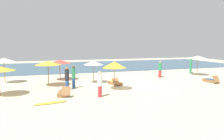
{
  "coord_description": "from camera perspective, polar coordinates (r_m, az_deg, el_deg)",
  "views": [
    {
      "loc": [
        -7.12,
        -17.82,
        3.67
      ],
      "look_at": [
        -0.51,
        2.4,
        1.1
      ],
      "focal_mm": 36.47,
      "sensor_mm": 36.0,
      "label": 1
    }
  ],
  "objects": [
    {
      "name": "ground_plane",
      "position": [
        19.53,
        3.61,
        -3.95
      ],
      "size": [
        60.0,
        60.0,
        0.0
      ],
      "primitive_type": "plane",
      "color": "beige"
    },
    {
      "name": "ocean_water",
      "position": [
        35.72,
        -6.52,
        0.99
      ],
      "size": [
        48.0,
        16.0,
        0.06
      ],
      "primitive_type": "cube",
      "color": "#3D6075",
      "rests_on": "ground_plane"
    },
    {
      "name": "umbrella_0",
      "position": [
        27.11,
        20.69,
        3.02
      ],
      "size": [
        2.17,
        2.17,
        2.21
      ],
      "color": "brown",
      "rests_on": "ground_plane"
    },
    {
      "name": "umbrella_1",
      "position": [
        22.71,
        -12.99,
        2.06
      ],
      "size": [
        2.28,
        2.28,
        1.99
      ],
      "color": "brown",
      "rests_on": "ground_plane"
    },
    {
      "name": "umbrella_2",
      "position": [
        20.56,
        -4.71,
        1.81
      ],
      "size": [
        1.76,
        1.76,
        2.04
      ],
      "color": "brown",
      "rests_on": "ground_plane"
    },
    {
      "name": "umbrella_3",
      "position": [
        22.58,
        -25.47,
        2.32
      ],
      "size": [
        1.89,
        1.89,
        2.31
      ],
      "color": "olive",
      "rests_on": "ground_plane"
    },
    {
      "name": "umbrella_4",
      "position": [
        17.48,
        0.57,
        1.34
      ],
      "size": [
        1.83,
        1.83,
        2.23
      ],
      "color": "olive",
      "rests_on": "ground_plane"
    },
    {
      "name": "umbrella_6",
      "position": [
        19.76,
        -15.75,
        1.71
      ],
      "size": [
        2.18,
        2.18,
        2.15
      ],
      "color": "brown",
      "rests_on": "ground_plane"
    },
    {
      "name": "lounger_0",
      "position": [
        22.94,
        23.6,
        -2.45
      ],
      "size": [
        0.69,
        1.68,
        0.73
      ],
      "color": "olive",
      "rests_on": "ground_plane"
    },
    {
      "name": "lounger_1",
      "position": [
        19.81,
        0.78,
        -3.27
      ],
      "size": [
        0.97,
        1.77,
        0.71
      ],
      "color": "olive",
      "rests_on": "ground_plane"
    },
    {
      "name": "lounger_2",
      "position": [
        16.24,
        -12.14,
        -5.7
      ],
      "size": [
        0.92,
        1.73,
        0.74
      ],
      "color": "olive",
      "rests_on": "ground_plane"
    },
    {
      "name": "person_0",
      "position": [
        28.92,
        19.14,
        1.24
      ],
      "size": [
        0.37,
        0.37,
        1.95
      ],
      "color": "#338C59",
      "rests_on": "ground_plane"
    },
    {
      "name": "person_1",
      "position": [
        24.5,
        11.93,
        0.17
      ],
      "size": [
        0.43,
        0.43,
        1.73
      ],
      "color": "#BF3338",
      "rests_on": "ground_plane"
    },
    {
      "name": "person_2",
      "position": [
        15.37,
        -3.08,
        -3.51
      ],
      "size": [
        0.42,
        0.42,
        1.76
      ],
      "color": "#BF3338",
      "rests_on": "ground_plane"
    },
    {
      "name": "person_3",
      "position": [
        17.92,
        -11.23,
        -2.07
      ],
      "size": [
        0.46,
        0.46,
        1.81
      ],
      "color": "#2D4C8C",
      "rests_on": "ground_plane"
    },
    {
      "name": "person_4",
      "position": [
        18.58,
        -9.62,
        -1.57
      ],
      "size": [
        0.37,
        0.37,
        1.87
      ],
      "color": "#2D4C8C",
      "rests_on": "ground_plane"
    },
    {
      "name": "surfboard",
      "position": [
        14.43,
        -15.13,
        -7.94
      ],
      "size": [
        2.1,
        0.85,
        0.07
      ],
      "color": "gold",
      "rests_on": "ground_plane"
    }
  ]
}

